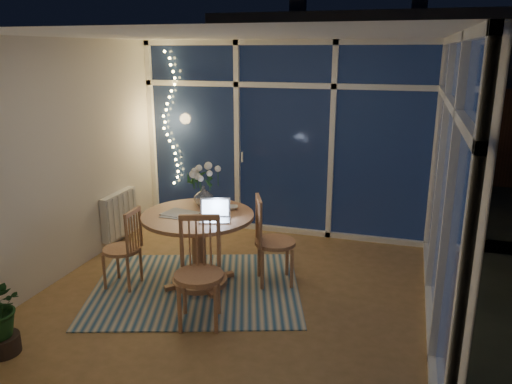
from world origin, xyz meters
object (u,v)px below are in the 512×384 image
chair_left (121,248)px  chair_front (199,273)px  chair_right (275,240)px  flower_vase (204,196)px  laptop (215,210)px  dining_table (199,250)px

chair_left → chair_front: 1.20m
chair_right → flower_vase: 0.93m
chair_front → laptop: size_ratio=3.34×
chair_left → flower_vase: size_ratio=4.25×
chair_left → chair_right: 1.65m
chair_left → laptop: (1.02, 0.14, 0.47)m
dining_table → chair_left: bearing=-159.8°
dining_table → chair_front: (0.33, -0.76, 0.11)m
chair_right → chair_front: size_ratio=0.97×
chair_front → dining_table: bearing=96.3°
dining_table → laptop: laptop is taller
chair_front → flower_vase: (-0.39, 1.06, 0.40)m
laptop → chair_right: bearing=20.6°
flower_vase → dining_table: bearing=-79.4°
laptop → flower_vase: bearing=106.5°
dining_table → chair_right: 0.83m
dining_table → laptop: (0.25, -0.15, 0.52)m
chair_left → chair_front: size_ratio=0.87×
chair_right → chair_front: bearing=133.7°
chair_right → chair_front: (-0.45, -1.03, 0.01)m
dining_table → chair_right: size_ratio=1.18×
laptop → flower_vase: laptop is taller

